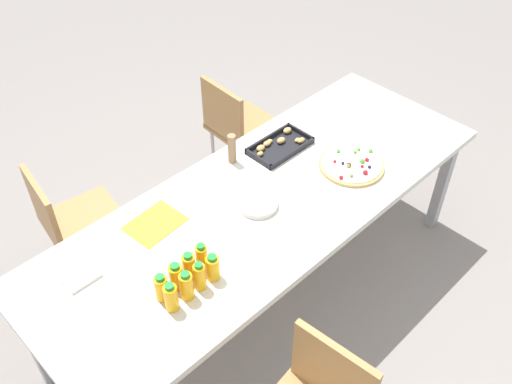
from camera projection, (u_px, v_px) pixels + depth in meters
The scene contains 18 objects.
ground_plane at pixel (264, 292), 3.34m from camera, with size 12.00×12.00×0.00m, color gray.
party_table at pixel (266, 207), 2.87m from camera, with size 2.53×0.91×0.76m.
chair_far_left at pixel (71, 220), 3.08m from camera, with size 0.46×0.46×0.83m.
chair_far_right at pixel (237, 124), 3.73m from camera, with size 0.42×0.42×0.83m.
juice_bottle_0 at pixel (171, 297), 2.30m from camera, with size 0.06×0.06×0.15m.
juice_bottle_1 at pixel (186, 286), 2.34m from camera, with size 0.06×0.06×0.15m.
juice_bottle_2 at pixel (200, 276), 2.38m from camera, with size 0.05×0.05×0.15m.
juice_bottle_3 at pixel (213, 267), 2.42m from camera, with size 0.06×0.06×0.14m.
juice_bottle_4 at pixel (162, 288), 2.34m from camera, with size 0.06×0.06×0.14m.
juice_bottle_5 at pixel (176, 277), 2.38m from camera, with size 0.06×0.06×0.14m.
juice_bottle_6 at pixel (189, 267), 2.42m from camera, with size 0.06×0.06×0.14m.
juice_bottle_7 at pixel (202, 257), 2.46m from camera, with size 0.05×0.05×0.15m.
fruit_pizza at pixel (352, 165), 3.01m from camera, with size 0.35×0.35×0.05m.
snack_tray at pixel (280, 145), 3.13m from camera, with size 0.35×0.20×0.04m.
plate_stack at pixel (258, 204), 2.78m from camera, with size 0.20×0.20×0.03m.
napkin_stack at pixel (78, 275), 2.46m from camera, with size 0.15×0.15×0.02m, color white.
cardboard_tube at pixel (232, 149), 2.99m from camera, with size 0.04×0.04×0.17m, color #9E7A56.
paper_folder at pixel (155, 224), 2.70m from camera, with size 0.26×0.20×0.01m, color yellow.
Camera 1 is at (-1.48, -1.44, 2.69)m, focal length 39.75 mm.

